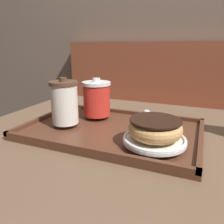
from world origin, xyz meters
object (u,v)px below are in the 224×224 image
Objects in this scene: coffee_cup_front at (64,102)px; donut_chocolate_glazed at (155,128)px; coffee_cup_rear at (97,98)px; spoon at (148,114)px.

coffee_cup_front reaches higher than donut_chocolate_glazed.
coffee_cup_front is 1.06× the size of donut_chocolate_glazed.
donut_chocolate_glazed is (0.23, -0.14, -0.02)m from coffee_cup_rear.
spoon is at bearing 107.52° from donut_chocolate_glazed.
coffee_cup_front is 0.28m from donut_chocolate_glazed.
coffee_cup_front is at bearing -115.90° from coffee_cup_rear.
coffee_cup_front is 0.28m from spoon.
coffee_cup_rear is at bearing 147.51° from donut_chocolate_glazed.
coffee_cup_front reaches higher than spoon.
spoon is (-0.06, 0.21, -0.03)m from donut_chocolate_glazed.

